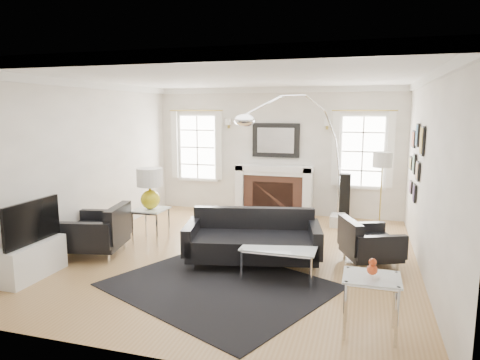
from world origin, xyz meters
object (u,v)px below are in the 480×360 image
(sofa, at_px, (253,240))
(coffee_table, at_px, (282,244))
(gourd_lamp, at_px, (150,186))
(arc_floor_lamp, at_px, (295,156))
(armchair_left, at_px, (99,232))
(armchair_right, at_px, (367,243))
(fireplace, at_px, (274,191))

(sofa, distance_m, coffee_table, 0.57)
(gourd_lamp, bearing_deg, arc_floor_lamp, 30.60)
(coffee_table, bearing_deg, armchair_left, -179.03)
(coffee_table, xyz_separation_m, gourd_lamp, (-2.49, 0.78, 0.59))
(armchair_right, distance_m, arc_floor_lamp, 2.27)
(fireplace, bearing_deg, armchair_right, -52.64)
(gourd_lamp, relative_size, arc_floor_lamp, 0.27)
(sofa, relative_size, gourd_lamp, 2.99)
(sofa, relative_size, coffee_table, 2.11)
(fireplace, relative_size, coffee_table, 1.67)
(fireplace, height_order, gourd_lamp, gourd_lamp)
(fireplace, bearing_deg, coffee_table, -75.89)
(fireplace, relative_size, sofa, 0.79)
(armchair_left, xyz_separation_m, arc_floor_lamp, (2.78, 2.19, 1.09))
(armchair_left, bearing_deg, armchair_right, 10.37)
(gourd_lamp, bearing_deg, armchair_right, -1.14)
(coffee_table, distance_m, arc_floor_lamp, 2.38)
(coffee_table, relative_size, arc_floor_lamp, 0.38)
(fireplace, xyz_separation_m, armchair_right, (2.00, -2.62, -0.22))
(armchair_right, distance_m, gourd_lamp, 3.72)
(armchair_left, bearing_deg, arc_floor_lamp, 38.22)
(armchair_left, distance_m, gourd_lamp, 1.15)
(coffee_table, bearing_deg, gourd_lamp, 162.64)
(gourd_lamp, bearing_deg, fireplace, 56.98)
(armchair_left, height_order, coffee_table, armchair_left)
(gourd_lamp, bearing_deg, sofa, -14.53)
(sofa, relative_size, arc_floor_lamp, 0.80)
(sofa, distance_m, armchair_right, 1.72)
(gourd_lamp, bearing_deg, coffee_table, -17.36)
(armchair_left, relative_size, armchair_right, 1.06)
(arc_floor_lamp, bearing_deg, fireplace, 118.57)
(arc_floor_lamp, bearing_deg, sofa, -99.46)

